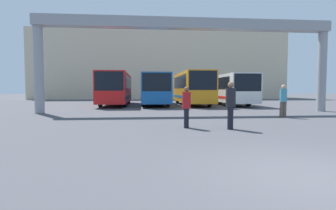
# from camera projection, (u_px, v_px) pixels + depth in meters

# --- Properties ---
(ground_plane) EXTENTS (200.00, 200.00, 0.00)m
(ground_plane) POSITION_uv_depth(u_px,v_px,m) (313.00, 177.00, 4.62)
(ground_plane) COLOR #47474C
(building_backdrop) EXTENTS (42.87, 12.00, 11.37)m
(building_backdrop) POSITION_uv_depth(u_px,v_px,m) (160.00, 68.00, 48.58)
(building_backdrop) COLOR beige
(building_backdrop) RESTS_ON ground
(overhead_gantry) EXTENTS (20.13, 0.80, 6.36)m
(overhead_gantry) POSITION_uv_depth(u_px,v_px,m) (187.00, 36.00, 17.74)
(overhead_gantry) COLOR gray
(overhead_gantry) RESTS_ON ground
(bus_slot_0) EXTENTS (2.54, 10.91, 3.13)m
(bus_slot_0) POSITION_uv_depth(u_px,v_px,m) (116.00, 87.00, 26.36)
(bus_slot_0) COLOR red
(bus_slot_0) RESTS_ON ground
(bus_slot_1) EXTENTS (2.62, 11.79, 3.02)m
(bus_slot_1) POSITION_uv_depth(u_px,v_px,m) (154.00, 88.00, 27.15)
(bus_slot_1) COLOR #1959A5
(bus_slot_1) RESTS_ON ground
(bus_slot_2) EXTENTS (2.61, 10.11, 3.24)m
(bus_slot_2) POSITION_uv_depth(u_px,v_px,m) (192.00, 87.00, 26.66)
(bus_slot_2) COLOR orange
(bus_slot_2) RESTS_ON ground
(bus_slot_3) EXTENTS (2.61, 11.91, 3.02)m
(bus_slot_3) POSITION_uv_depth(u_px,v_px,m) (226.00, 88.00, 27.91)
(bus_slot_3) COLOR silver
(bus_slot_3) RESTS_ON ground
(pedestrian_near_left) EXTENTS (0.39, 0.39, 1.86)m
(pedestrian_near_left) POSITION_uv_depth(u_px,v_px,m) (231.00, 104.00, 10.24)
(pedestrian_near_left) COLOR black
(pedestrian_near_left) RESTS_ON ground
(pedestrian_far_center) EXTENTS (0.38, 0.38, 1.83)m
(pedestrian_far_center) POSITION_uv_depth(u_px,v_px,m) (283.00, 100.00, 14.60)
(pedestrian_far_center) COLOR brown
(pedestrian_far_center) RESTS_ON ground
(pedestrian_mid_right) EXTENTS (0.35, 0.35, 1.67)m
(pedestrian_mid_right) POSITION_uv_depth(u_px,v_px,m) (186.00, 106.00, 10.61)
(pedestrian_mid_right) COLOR black
(pedestrian_mid_right) RESTS_ON ground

